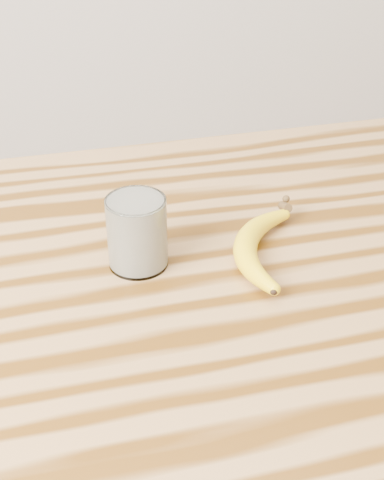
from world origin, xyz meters
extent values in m
cube|color=olive|center=(0.00, 0.00, 0.88)|extent=(1.20, 0.80, 0.04)
cylinder|color=brown|center=(0.54, 0.34, 0.43)|extent=(0.06, 0.06, 0.86)
cylinder|color=white|center=(0.05, 0.05, 0.95)|extent=(0.08, 0.08, 0.09)
torus|color=white|center=(0.05, 0.05, 0.99)|extent=(0.08, 0.08, 0.00)
cylinder|color=white|center=(0.05, 0.05, 0.95)|extent=(0.07, 0.07, 0.09)
camera|label=1|loc=(-0.05, -0.64, 1.40)|focal=50.00mm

